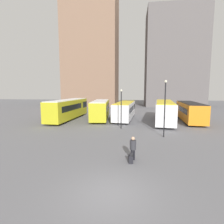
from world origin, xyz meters
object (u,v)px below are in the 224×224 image
lamp_post_0 (165,104)px  traveler (133,146)px  bus_4 (190,111)px  lamp_post_1 (121,105)px  bus_3 (164,111)px  bus_2 (125,110)px  suitcase (130,159)px  bus_0 (69,108)px  bus_1 (101,109)px

lamp_post_0 → traveler: bearing=-116.0°
bus_4 → lamp_post_1: lamp_post_1 is taller
bus_3 → lamp_post_0: (-1.55, -9.18, 1.70)m
bus_2 → bus_4: bus_4 is taller
bus_2 → suitcase: bearing=-171.0°
traveler → bus_3: bearing=-28.4°
bus_4 → bus_3: bearing=111.8°
bus_0 → bus_1: bearing=-77.8°
bus_0 → bus_1: bus_0 is taller
bus_3 → bus_4: bus_3 is taller
bus_2 → bus_1: bearing=99.2°
bus_0 → bus_1: 5.34m
bus_4 → traveler: 19.01m
bus_2 → bus_3: bearing=-101.5°
bus_0 → bus_4: (19.57, 0.71, -0.21)m
bus_1 → bus_0: bearing=94.2°
bus_0 → bus_4: 19.59m
bus_0 → traveler: bearing=-144.0°
bus_2 → bus_3: size_ratio=0.87×
bus_2 → lamp_post_0: 12.04m
bus_2 → lamp_post_1: (-0.07, -7.46, 1.40)m
traveler → lamp_post_0: bearing=-37.7°
traveler → bus_0: bearing=22.1°
bus_1 → bus_2: 4.09m
bus_0 → bus_2: bus_0 is taller
bus_4 → bus_1: bearing=93.7°
bus_2 → lamp_post_1: size_ratio=2.16×
suitcase → lamp_post_0: bearing=-37.1°
lamp_post_1 → lamp_post_0: bearing=-36.9°
bus_2 → traveler: bearing=-170.4°
bus_4 → lamp_post_0: lamp_post_0 is taller
bus_1 → lamp_post_1: 8.29m
bus_0 → lamp_post_0: (13.94, -9.73, 1.62)m
bus_2 → bus_0: bearing=102.3°
suitcase → lamp_post_1: (-1.40, 10.41, 2.68)m
bus_0 → bus_4: size_ratio=1.15×
bus_3 → traveler: bus_3 is taller
bus_2 → lamp_post_0: size_ratio=1.83×
bus_1 → lamp_post_0: bearing=-146.6°
bus_0 → lamp_post_1: 11.22m
bus_0 → bus_3: size_ratio=1.02×
bus_2 → bus_3: 6.41m
bus_4 → lamp_post_1: (-10.31, -6.94, 1.36)m
traveler → suitcase: traveler is taller
bus_1 → lamp_post_0: 13.86m
bus_3 → bus_4: size_ratio=1.14×
suitcase → lamp_post_0: (3.28, 6.90, 3.15)m
lamp_post_0 → bus_3: bearing=80.4°
bus_3 → suitcase: bearing=170.7°
bus_2 → lamp_post_1: bearing=-175.8°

